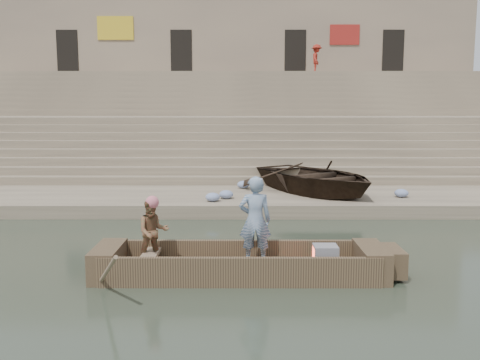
{
  "coord_description": "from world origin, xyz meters",
  "views": [
    {
      "loc": [
        1.67,
        -9.02,
        3.28
      ],
      "look_at": [
        1.64,
        4.33,
        1.4
      ],
      "focal_mm": 39.34,
      "sensor_mm": 36.0,
      "label": 1
    }
  ],
  "objects_px": {
    "standing_man": "(255,220)",
    "rowing_man": "(153,232)",
    "pedestrian": "(317,59)",
    "main_rowboat": "(240,271)",
    "television": "(325,255)",
    "beached_rowboat": "(315,177)"
  },
  "relations": [
    {
      "from": "standing_man",
      "to": "pedestrian",
      "type": "distance_m",
      "value": 22.63
    },
    {
      "from": "rowing_man",
      "to": "television",
      "type": "height_order",
      "value": "rowing_man"
    },
    {
      "from": "main_rowboat",
      "to": "television",
      "type": "height_order",
      "value": "television"
    },
    {
      "from": "rowing_man",
      "to": "pedestrian",
      "type": "height_order",
      "value": "pedestrian"
    },
    {
      "from": "television",
      "to": "pedestrian",
      "type": "height_order",
      "value": "pedestrian"
    },
    {
      "from": "standing_man",
      "to": "television",
      "type": "height_order",
      "value": "standing_man"
    },
    {
      "from": "standing_man",
      "to": "rowing_man",
      "type": "relative_size",
      "value": 1.35
    },
    {
      "from": "beached_rowboat",
      "to": "standing_man",
      "type": "bearing_deg",
      "value": -137.6
    },
    {
      "from": "main_rowboat",
      "to": "standing_man",
      "type": "bearing_deg",
      "value": 27.65
    },
    {
      "from": "main_rowboat",
      "to": "beached_rowboat",
      "type": "height_order",
      "value": "beached_rowboat"
    },
    {
      "from": "main_rowboat",
      "to": "pedestrian",
      "type": "height_order",
      "value": "pedestrian"
    },
    {
      "from": "standing_man",
      "to": "television",
      "type": "distance_m",
      "value": 1.51
    },
    {
      "from": "main_rowboat",
      "to": "television",
      "type": "relative_size",
      "value": 10.87
    },
    {
      "from": "beached_rowboat",
      "to": "pedestrian",
      "type": "relative_size",
      "value": 3.05
    },
    {
      "from": "standing_man",
      "to": "rowing_man",
      "type": "xyz_separation_m",
      "value": [
        -1.99,
        -0.04,
        -0.22
      ]
    },
    {
      "from": "standing_man",
      "to": "beached_rowboat",
      "type": "height_order",
      "value": "standing_man"
    },
    {
      "from": "standing_man",
      "to": "rowing_man",
      "type": "bearing_deg",
      "value": -0.19
    },
    {
      "from": "main_rowboat",
      "to": "rowing_man",
      "type": "xyz_separation_m",
      "value": [
        -1.69,
        0.12,
        0.75
      ]
    },
    {
      "from": "rowing_man",
      "to": "main_rowboat",
      "type": "bearing_deg",
      "value": -22.16
    },
    {
      "from": "beached_rowboat",
      "to": "pedestrian",
      "type": "xyz_separation_m",
      "value": [
        1.98,
        14.28,
        5.11
      ]
    },
    {
      "from": "television",
      "to": "rowing_man",
      "type": "bearing_deg",
      "value": 178.02
    },
    {
      "from": "main_rowboat",
      "to": "standing_man",
      "type": "height_order",
      "value": "standing_man"
    }
  ]
}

